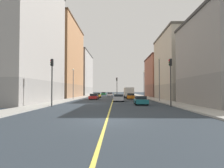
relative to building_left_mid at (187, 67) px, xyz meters
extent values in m
plane|color=#293139|center=(-16.82, -30.73, -7.46)|extent=(400.00, 400.00, 0.00)
cube|color=#9E9B93|center=(-7.32, 18.27, -7.38)|extent=(2.85, 168.00, 0.15)
cube|color=#9E9B93|center=(-26.33, 18.27, -7.38)|extent=(2.85, 168.00, 0.15)
cube|color=#E5D14C|center=(-16.82, 18.27, -7.45)|extent=(0.16, 154.00, 0.01)
cube|color=#9D9688|center=(0.00, 0.00, -5.77)|extent=(11.78, 16.51, 3.37)
cube|color=#BCB29E|center=(0.00, 0.00, 1.48)|extent=(11.78, 16.51, 11.13)
cube|color=#545047|center=(0.00, 0.00, 7.24)|extent=(12.08, 16.81, 0.40)
cube|color=brown|center=(0.00, 18.05, -5.53)|extent=(11.78, 15.71, 3.85)
cube|color=#93513D|center=(0.00, 18.05, 0.63)|extent=(11.78, 15.71, 8.47)
cube|color=#42241B|center=(0.00, 18.05, 5.07)|extent=(12.08, 16.01, 0.40)
cube|color=gray|center=(-33.64, -11.02, -5.60)|extent=(11.78, 20.38, 3.71)
cube|color=#9E9993|center=(-33.64, -11.02, 5.60)|extent=(11.78, 20.38, 18.69)
cube|color=#8F6B4F|center=(-33.64, 12.87, -5.57)|extent=(11.78, 22.74, 3.78)
cube|color=#A8754C|center=(-33.64, 12.87, 5.20)|extent=(11.78, 22.74, 17.76)
cube|color=#4B3422|center=(-33.64, 12.87, 14.28)|extent=(12.08, 23.04, 0.40)
cube|color=gray|center=(-33.64, 40.15, -5.72)|extent=(11.78, 24.31, 3.47)
cube|color=#9E9993|center=(-33.64, 40.15, 3.22)|extent=(11.78, 24.31, 14.40)
cube|color=#474442|center=(-33.64, 40.15, 10.62)|extent=(12.08, 24.61, 0.40)
cylinder|color=#2D2D2D|center=(-9.14, -19.04, -4.83)|extent=(0.16, 0.16, 5.25)
cube|color=black|center=(-9.14, -19.04, -1.76)|extent=(0.28, 0.32, 0.90)
sphere|color=red|center=(-9.30, -19.04, -1.49)|extent=(0.20, 0.20, 0.20)
sphere|color=#352204|center=(-9.30, -19.04, -1.77)|extent=(0.20, 0.20, 0.20)
sphere|color=black|center=(-9.30, -19.04, -2.05)|extent=(0.20, 0.20, 0.20)
cylinder|color=#2D2D2D|center=(-24.50, -19.04, -4.82)|extent=(0.16, 0.16, 5.27)
cube|color=black|center=(-24.50, -19.04, -1.73)|extent=(0.28, 0.32, 0.90)
sphere|color=red|center=(-24.66, -19.04, -1.46)|extent=(0.20, 0.20, 0.20)
sphere|color=#352204|center=(-24.66, -19.04, -1.74)|extent=(0.20, 0.20, 0.20)
sphere|color=black|center=(-24.66, -19.04, -2.02)|extent=(0.20, 0.20, 0.20)
cylinder|color=#2D2D2D|center=(-15.90, 10.42, -5.07)|extent=(0.16, 0.16, 4.77)
cube|color=black|center=(-15.90, 10.42, -2.24)|extent=(0.28, 0.32, 0.90)
sphere|color=#320404|center=(-16.06, 10.42, -1.97)|extent=(0.20, 0.20, 0.20)
sphere|color=#352204|center=(-16.06, 10.42, -2.25)|extent=(0.20, 0.20, 0.20)
sphere|color=green|center=(-16.06, 10.42, -2.53)|extent=(0.20, 0.20, 0.20)
cylinder|color=#4C4C51|center=(-8.14, -8.01, -3.51)|extent=(0.14, 0.14, 7.60)
sphere|color=#EAEACC|center=(-8.14, -8.01, 0.44)|extent=(0.36, 0.36, 0.36)
cylinder|color=#4C4C51|center=(-25.50, -2.00, -4.14)|extent=(0.14, 0.14, 6.34)
sphere|color=#EAEACC|center=(-25.50, -2.00, -0.82)|extent=(0.36, 0.36, 0.36)
cylinder|color=#4C4C51|center=(-8.14, 11.60, -3.75)|extent=(0.14, 0.14, 7.11)
sphere|color=#EAEACC|center=(-8.14, 11.60, -0.05)|extent=(0.36, 0.36, 0.36)
cube|color=red|center=(-21.26, 0.76, -6.94)|extent=(2.00, 4.54, 0.59)
cube|color=black|center=(-21.26, 0.71, -6.39)|extent=(1.69, 1.96, 0.51)
cylinder|color=black|center=(-22.05, 2.17, -7.14)|extent=(0.24, 0.65, 0.64)
cylinder|color=black|center=(-20.36, 2.11, -7.14)|extent=(0.24, 0.65, 0.64)
cylinder|color=black|center=(-22.15, -0.60, -7.14)|extent=(0.24, 0.65, 0.64)
cylinder|color=black|center=(-20.46, -0.66, -7.14)|extent=(0.24, 0.65, 0.64)
cube|color=#1E6B38|center=(-21.40, 37.83, -6.89)|extent=(2.02, 4.55, 0.68)
cube|color=black|center=(-21.40, 38.02, -6.34)|extent=(1.73, 2.32, 0.41)
cylinder|color=black|center=(-22.23, 39.24, -7.14)|extent=(0.24, 0.65, 0.64)
cylinder|color=black|center=(-20.50, 39.19, -7.14)|extent=(0.24, 0.65, 0.64)
cylinder|color=black|center=(-22.31, 36.46, -7.14)|extent=(0.24, 0.65, 0.64)
cylinder|color=black|center=(-20.58, 36.41, -7.14)|extent=(0.24, 0.65, 0.64)
cube|color=orange|center=(-12.64, 2.43, -6.90)|extent=(2.07, 4.65, 0.66)
cube|color=black|center=(-12.64, 2.58, -6.33)|extent=(1.72, 2.01, 0.48)
cylinder|color=black|center=(-13.41, 3.89, -7.14)|extent=(0.25, 0.65, 0.64)
cylinder|color=black|center=(-11.73, 3.80, -7.14)|extent=(0.25, 0.65, 0.64)
cylinder|color=black|center=(-13.55, 1.06, -7.14)|extent=(0.25, 0.65, 0.64)
cylinder|color=black|center=(-11.87, 0.98, -7.14)|extent=(0.25, 0.65, 0.64)
cube|color=white|center=(-18.39, 27.25, -6.95)|extent=(2.03, 4.51, 0.58)
cube|color=black|center=(-18.39, 27.23, -6.41)|extent=(1.72, 2.09, 0.49)
cylinder|color=black|center=(-19.30, 28.60, -7.14)|extent=(0.24, 0.65, 0.64)
cylinder|color=black|center=(-17.58, 28.66, -7.14)|extent=(0.24, 0.65, 0.64)
cylinder|color=black|center=(-19.20, 25.84, -7.14)|extent=(0.24, 0.65, 0.64)
cylinder|color=black|center=(-17.49, 25.90, -7.14)|extent=(0.24, 0.65, 0.64)
cube|color=silver|center=(-15.68, -7.16, -6.89)|extent=(1.98, 4.24, 0.69)
cube|color=black|center=(-15.68, -7.15, -6.33)|extent=(1.71, 2.06, 0.44)
cylinder|color=black|center=(-16.52, -5.84, -7.14)|extent=(0.23, 0.64, 0.64)
cylinder|color=black|center=(-14.78, -5.88, -7.14)|extent=(0.23, 0.64, 0.64)
cylinder|color=black|center=(-16.57, -8.45, -7.14)|extent=(0.23, 0.64, 0.64)
cylinder|color=black|center=(-14.84, -8.49, -7.14)|extent=(0.23, 0.64, 0.64)
cube|color=#196670|center=(-12.55, -15.54, -6.95)|extent=(1.80, 4.28, 0.58)
cube|color=black|center=(-12.55, -15.39, -6.42)|extent=(1.56, 2.16, 0.48)
cylinder|color=black|center=(-13.33, -14.21, -7.14)|extent=(0.23, 0.64, 0.64)
cylinder|color=black|center=(-11.74, -14.23, -7.14)|extent=(0.23, 0.64, 0.64)
cylinder|color=black|center=(-13.36, -16.85, -7.14)|extent=(0.23, 0.64, 0.64)
cylinder|color=black|center=(-11.78, -16.87, -7.14)|extent=(0.23, 0.64, 0.64)
cube|color=gold|center=(-21.34, 8.60, -6.91)|extent=(1.91, 4.28, 0.65)
cube|color=black|center=(-21.34, 8.80, -6.33)|extent=(1.64, 2.02, 0.51)
cylinder|color=black|center=(-22.13, 9.93, -7.14)|extent=(0.23, 0.64, 0.64)
cylinder|color=black|center=(-20.49, 9.89, -7.14)|extent=(0.23, 0.64, 0.64)
cylinder|color=black|center=(-22.19, 7.30, -7.14)|extent=(0.23, 0.64, 0.64)
cylinder|color=black|center=(-20.55, 7.26, -7.14)|extent=(0.23, 0.64, 0.64)
cube|color=beige|center=(-12.61, 13.49, -6.10)|extent=(2.49, 2.07, 2.02)
cube|color=silver|center=(-12.61, 9.56, -5.80)|extent=(2.49, 4.89, 2.41)
cylinder|color=black|center=(-13.75, 13.11, -7.01)|extent=(0.30, 0.90, 0.90)
cylinder|color=black|center=(-11.46, 13.11, -7.01)|extent=(0.30, 0.90, 0.90)
cylinder|color=black|center=(-13.75, 8.52, -7.01)|extent=(0.30, 0.90, 0.90)
cylinder|color=black|center=(-11.46, 8.52, -7.01)|extent=(0.30, 0.90, 0.90)
camera|label=1|loc=(-16.17, -44.04, -5.34)|focal=31.11mm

